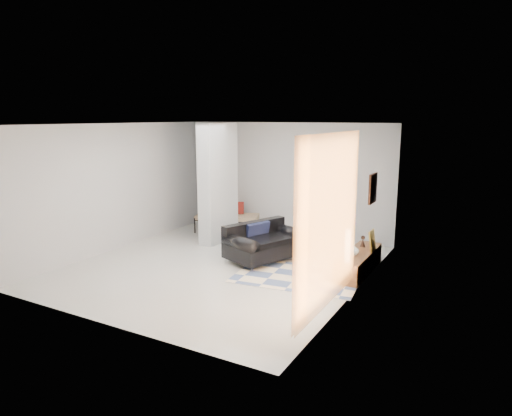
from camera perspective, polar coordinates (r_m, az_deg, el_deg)
The scene contains 17 objects.
floor at distance 9.24m, azimuth -4.37°, elevation -7.23°, with size 6.00×6.00×0.00m, color beige.
ceiling at distance 8.76m, azimuth -4.65°, elevation 10.40°, with size 6.00×6.00×0.00m, color white.
wall_back at distance 11.49m, azimuth 3.74°, elevation 3.63°, with size 6.00×6.00×0.00m, color #B3B6B8.
wall_front at distance 6.65m, azimuth -18.84°, elevation -2.67°, with size 6.00×6.00×0.00m, color #B3B6B8.
wall_left at distance 10.64m, azimuth -17.00°, elevation 2.54°, with size 6.00×6.00×0.00m, color #B3B6B8.
wall_right at distance 7.76m, azimuth 12.73°, elevation -0.39°, with size 6.00×6.00×0.00m, color #B3B6B8.
partition_column at distance 10.81m, azimuth -4.74°, elevation 3.13°, with size 0.35×1.20×2.80m, color silver.
hallway_door at distance 12.54m, azimuth -5.09°, elevation 2.51°, with size 0.85×0.06×2.04m, color silver.
curtain at distance 6.70m, azimuth 9.33°, elevation -1.67°, with size 2.55×2.55×0.00m, color orange.
wall_art at distance 8.62m, azimuth 14.39°, elevation 2.39°, with size 0.04×0.45×0.55m, color #361A0E.
media_console at distance 9.01m, azimuth 12.70°, elevation -6.61°, with size 0.45×1.72×0.80m.
loveseat at distance 9.54m, azimuth 0.98°, elevation -4.38°, with size 1.47×1.85×0.76m.
daybed at distance 11.89m, azimuth -3.70°, elevation -0.89°, with size 1.73×1.17×0.77m.
area_rug at distance 8.64m, azimuth 5.18°, elevation -8.55°, with size 2.27×1.51×0.01m, color beige.
cylinder_lamp at distance 8.26m, azimuth 11.41°, elevation -4.65°, with size 0.11×0.11×0.59m, color white.
bronze_figurine at distance 9.32m, azimuth 13.21°, elevation -4.07°, with size 0.11×0.11×0.22m, color #321E16, non-canonical shape.
vase at distance 8.74m, azimuth 12.08°, elevation -5.08°, with size 0.21×0.21×0.21m, color white.
Camera 1 is at (4.82, -7.31, 2.95)m, focal length 32.00 mm.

